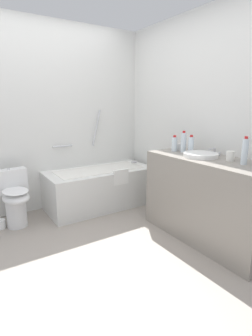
# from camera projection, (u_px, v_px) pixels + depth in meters

# --- Properties ---
(ground_plane) EXTENTS (4.13, 4.13, 0.00)m
(ground_plane) POSITION_uv_depth(u_px,v_px,m) (81.00, 254.00, 2.55)
(ground_plane) COLOR #9E9389
(wall_back_tiled) EXTENTS (3.53, 0.10, 2.47)m
(wall_back_tiled) POSITION_uv_depth(u_px,v_px,m) (33.00, 119.00, 3.40)
(wall_back_tiled) COLOR silver
(wall_back_tiled) RESTS_ON ground_plane
(wall_right_mirror) EXTENTS (0.10, 3.12, 2.47)m
(wall_right_mirror) POSITION_uv_depth(u_px,v_px,m) (203.00, 120.00, 3.10)
(wall_right_mirror) COLOR silver
(wall_right_mirror) RESTS_ON ground_plane
(bathtub) EXTENTS (1.49, 0.68, 1.34)m
(bathtub) POSITION_uv_depth(u_px,v_px,m) (100.00, 186.00, 3.70)
(bathtub) COLOR silver
(bathtub) RESTS_ON ground_plane
(toilet) EXTENTS (0.40, 0.52, 0.68)m
(toilet) POSITION_uv_depth(u_px,v_px,m) (14.00, 197.00, 3.08)
(toilet) COLOR white
(toilet) RESTS_ON ground_plane
(vanity_counter) EXTENTS (0.56, 1.40, 0.88)m
(vanity_counter) POSITION_uv_depth(u_px,v_px,m) (208.00, 199.00, 2.77)
(vanity_counter) COLOR gray
(vanity_counter) RESTS_ON ground_plane
(sink_basin) EXTENTS (0.36, 0.36, 0.04)m
(sink_basin) POSITION_uv_depth(u_px,v_px,m) (201.00, 155.00, 2.74)
(sink_basin) COLOR white
(sink_basin) RESTS_ON vanity_counter
(sink_faucet) EXTENTS (0.11, 0.15, 0.08)m
(sink_faucet) POSITION_uv_depth(u_px,v_px,m) (214.00, 152.00, 2.84)
(sink_faucet) COLOR silver
(sink_faucet) RESTS_ON vanity_counter
(water_bottle_0) EXTENTS (0.06, 0.06, 0.26)m
(water_bottle_0) POSITION_uv_depth(u_px,v_px,m) (245.00, 151.00, 2.37)
(water_bottle_0) COLOR silver
(water_bottle_0) RESTS_ON vanity_counter
(water_bottle_1) EXTENTS (0.06, 0.06, 0.24)m
(water_bottle_1) POSITION_uv_depth(u_px,v_px,m) (183.00, 142.00, 2.98)
(water_bottle_1) COLOR silver
(water_bottle_1) RESTS_ON vanity_counter
(water_bottle_2) EXTENTS (0.06, 0.06, 0.19)m
(water_bottle_2) POSITION_uv_depth(u_px,v_px,m) (174.00, 144.00, 3.05)
(water_bottle_2) COLOR silver
(water_bottle_2) RESTS_ON vanity_counter
(water_bottle_3) EXTENTS (0.06, 0.06, 0.20)m
(water_bottle_3) POSITION_uv_depth(u_px,v_px,m) (191.00, 145.00, 2.94)
(water_bottle_3) COLOR silver
(water_bottle_3) RESTS_ON vanity_counter
(drinking_glass_0) EXTENTS (0.08, 0.08, 0.10)m
(drinking_glass_0) POSITION_uv_depth(u_px,v_px,m) (230.00, 156.00, 2.54)
(drinking_glass_0) COLOR white
(drinking_glass_0) RESTS_ON vanity_counter
(drinking_glass_1) EXTENTS (0.08, 0.08, 0.08)m
(drinking_glass_1) POSITION_uv_depth(u_px,v_px,m) (179.00, 147.00, 3.13)
(drinking_glass_1) COLOR white
(drinking_glass_1) RESTS_ON vanity_counter
(toilet_paper_roll) EXTENTS (0.11, 0.11, 0.11)m
(toilet_paper_roll) POSITION_uv_depth(u_px,v_px,m) (0.00, 224.00, 3.07)
(toilet_paper_roll) COLOR white
(toilet_paper_roll) RESTS_ON ground_plane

